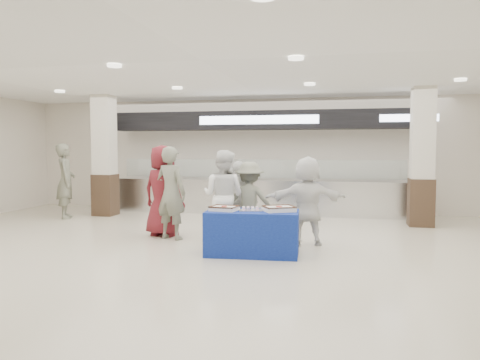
% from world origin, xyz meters
% --- Properties ---
extents(ground, '(14.00, 14.00, 0.00)m').
position_xyz_m(ground, '(0.00, 0.00, 0.00)').
color(ground, beige).
rests_on(ground, ground).
extents(serving_line, '(8.70, 0.85, 2.80)m').
position_xyz_m(serving_line, '(0.00, 5.40, 1.16)').
color(serving_line, silver).
rests_on(serving_line, ground).
extents(column_left, '(0.55, 0.55, 3.20)m').
position_xyz_m(column_left, '(-4.00, 4.20, 1.53)').
color(column_left, '#322217').
rests_on(column_left, ground).
extents(column_right, '(0.55, 0.55, 3.20)m').
position_xyz_m(column_right, '(4.00, 4.20, 1.53)').
color(column_right, '#322217').
rests_on(column_right, ground).
extents(display_table, '(1.60, 0.88, 0.75)m').
position_xyz_m(display_table, '(0.74, 0.49, 0.38)').
color(display_table, navy).
rests_on(display_table, ground).
extents(sheet_cake_left, '(0.49, 0.41, 0.09)m').
position_xyz_m(sheet_cake_left, '(0.26, 0.41, 0.80)').
color(sheet_cake_left, white).
rests_on(sheet_cake_left, display_table).
extents(sheet_cake_right, '(0.61, 0.56, 0.10)m').
position_xyz_m(sheet_cake_right, '(1.18, 0.53, 0.80)').
color(sheet_cake_right, white).
rests_on(sheet_cake_right, display_table).
extents(cupcake_tray, '(0.44, 0.37, 0.06)m').
position_xyz_m(cupcake_tray, '(0.70, 0.52, 0.78)').
color(cupcake_tray, '#B5B6BB').
rests_on(cupcake_tray, display_table).
extents(civilian_maroon, '(1.03, 0.79, 1.87)m').
position_xyz_m(civilian_maroon, '(-1.38, 1.75, 0.93)').
color(civilian_maroon, maroon).
rests_on(civilian_maroon, ground).
extents(soldier_a, '(0.77, 0.62, 1.84)m').
position_xyz_m(soldier_a, '(-1.10, 1.48, 0.92)').
color(soldier_a, slate).
rests_on(soldier_a, ground).
extents(chef_tall, '(0.99, 0.84, 1.77)m').
position_xyz_m(chef_tall, '(-0.01, 1.43, 0.88)').
color(chef_tall, white).
rests_on(chef_tall, ground).
extents(chef_short, '(0.98, 0.71, 1.55)m').
position_xyz_m(chef_short, '(0.18, 1.92, 0.78)').
color(chef_short, white).
rests_on(chef_short, ground).
extents(soldier_b, '(1.01, 0.59, 1.54)m').
position_xyz_m(soldier_b, '(0.46, 1.67, 0.77)').
color(soldier_b, slate).
rests_on(soldier_b, ground).
extents(civilian_white, '(1.61, 0.90, 1.66)m').
position_xyz_m(civilian_white, '(1.58, 1.49, 0.83)').
color(civilian_white, white).
rests_on(civilian_white, ground).
extents(soldier_bg, '(0.74, 0.83, 1.92)m').
position_xyz_m(soldier_bg, '(-4.73, 3.50, 0.96)').
color(soldier_bg, slate).
rests_on(soldier_bg, ground).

